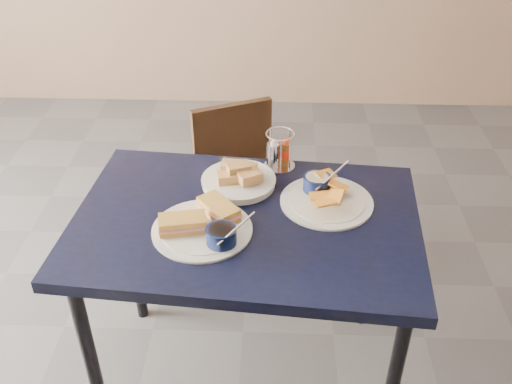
{
  "coord_description": "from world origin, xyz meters",
  "views": [
    {
      "loc": [
        0.12,
        -1.3,
        1.82
      ],
      "look_at": [
        0.06,
        0.15,
        0.82
      ],
      "focal_mm": 40.0,
      "sensor_mm": 36.0,
      "label": 1
    }
  ],
  "objects_px": {
    "chair_far": "(246,178)",
    "plantain_plate": "(324,195)",
    "condiment_caddy": "(278,153)",
    "sandwich_plate": "(205,225)",
    "dining_table": "(246,237)",
    "bread_basket": "(239,178)"
  },
  "relations": [
    {
      "from": "dining_table",
      "to": "chair_far",
      "type": "relative_size",
      "value": 1.49
    },
    {
      "from": "sandwich_plate",
      "to": "condiment_caddy",
      "type": "bearing_deg",
      "value": 60.04
    },
    {
      "from": "bread_basket",
      "to": "chair_far",
      "type": "bearing_deg",
      "value": 90.6
    },
    {
      "from": "chair_far",
      "to": "condiment_caddy",
      "type": "xyz_separation_m",
      "value": [
        0.14,
        -0.4,
        0.37
      ]
    },
    {
      "from": "chair_far",
      "to": "sandwich_plate",
      "type": "xyz_separation_m",
      "value": [
        -0.08,
        -0.77,
        0.34
      ]
    },
    {
      "from": "plantain_plate",
      "to": "bread_basket",
      "type": "height_order",
      "value": "plantain_plate"
    },
    {
      "from": "sandwich_plate",
      "to": "condiment_caddy",
      "type": "xyz_separation_m",
      "value": [
        0.22,
        0.38,
        0.03
      ]
    },
    {
      "from": "dining_table",
      "to": "sandwich_plate",
      "type": "xyz_separation_m",
      "value": [
        -0.12,
        -0.07,
        0.1
      ]
    },
    {
      "from": "bread_basket",
      "to": "condiment_caddy",
      "type": "height_order",
      "value": "condiment_caddy"
    },
    {
      "from": "dining_table",
      "to": "chair_far",
      "type": "xyz_separation_m",
      "value": [
        -0.04,
        0.7,
        -0.24
      ]
    },
    {
      "from": "plantain_plate",
      "to": "condiment_caddy",
      "type": "bearing_deg",
      "value": 127.19
    },
    {
      "from": "sandwich_plate",
      "to": "bread_basket",
      "type": "height_order",
      "value": "sandwich_plate"
    },
    {
      "from": "chair_far",
      "to": "sandwich_plate",
      "type": "relative_size",
      "value": 2.4
    },
    {
      "from": "plantain_plate",
      "to": "bread_basket",
      "type": "bearing_deg",
      "value": 164.98
    },
    {
      "from": "sandwich_plate",
      "to": "plantain_plate",
      "type": "distance_m",
      "value": 0.41
    },
    {
      "from": "bread_basket",
      "to": "sandwich_plate",
      "type": "bearing_deg",
      "value": -108.49
    },
    {
      "from": "dining_table",
      "to": "condiment_caddy",
      "type": "relative_size",
      "value": 8.3
    },
    {
      "from": "chair_far",
      "to": "plantain_plate",
      "type": "bearing_deg",
      "value": -64.28
    },
    {
      "from": "sandwich_plate",
      "to": "dining_table",
      "type": "bearing_deg",
      "value": 30.5
    },
    {
      "from": "sandwich_plate",
      "to": "plantain_plate",
      "type": "height_order",
      "value": "same"
    },
    {
      "from": "plantain_plate",
      "to": "dining_table",
      "type": "bearing_deg",
      "value": -156.23
    },
    {
      "from": "dining_table",
      "to": "bread_basket",
      "type": "height_order",
      "value": "bread_basket"
    }
  ]
}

